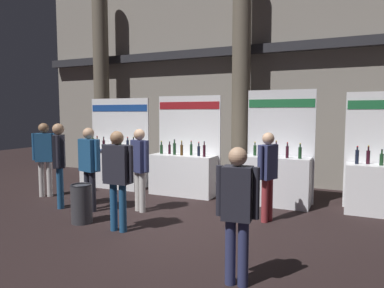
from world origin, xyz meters
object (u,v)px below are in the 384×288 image
at_px(exhibitor_booth_0, 114,164).
at_px(visitor_2, 237,205).
at_px(visitor_4, 89,161).
at_px(visitor_3, 140,163).
at_px(trash_bin, 82,203).
at_px(visitor_0, 44,153).
at_px(visitor_8, 268,170).
at_px(visitor_1, 118,171).
at_px(exhibitor_booth_2, 277,176).
at_px(visitor_6, 59,158).
at_px(exhibitor_booth_1, 184,170).

height_order(exhibitor_booth_0, visitor_2, exhibitor_booth_0).
relative_size(exhibitor_booth_0, visitor_4, 1.40).
bearing_deg(visitor_3, trash_bin, 84.10).
bearing_deg(visitor_0, visitor_8, 151.44).
bearing_deg(visitor_1, visitor_8, 35.25).
xyz_separation_m(trash_bin, visitor_2, (3.25, -1.05, 0.59)).
bearing_deg(visitor_8, exhibitor_booth_0, 95.15).
distance_m(exhibitor_booth_0, exhibitor_booth_2, 4.37).
bearing_deg(visitor_1, visitor_0, 156.23).
distance_m(exhibitor_booth_0, visitor_0, 1.84).
xyz_separation_m(visitor_4, visitor_6, (-0.73, -0.08, 0.03)).
height_order(trash_bin, visitor_3, visitor_3).
distance_m(exhibitor_booth_2, visitor_1, 3.56).
distance_m(visitor_3, visitor_6, 1.74).
bearing_deg(visitor_2, exhibitor_booth_0, -45.18).
bearing_deg(visitor_0, exhibitor_booth_1, 177.08).
bearing_deg(visitor_4, exhibitor_booth_1, -102.18).
bearing_deg(visitor_0, visitor_4, 132.16).
bearing_deg(exhibitor_booth_0, exhibitor_booth_1, -0.82).
xyz_separation_m(visitor_1, visitor_2, (2.37, -0.95, -0.07)).
relative_size(visitor_6, visitor_8, 1.08).
distance_m(exhibitor_booth_2, visitor_6, 4.63).
height_order(exhibitor_booth_0, visitor_1, exhibitor_booth_0).
distance_m(exhibitor_booth_0, visitor_3, 2.67).
distance_m(visitor_2, visitor_6, 4.67).
bearing_deg(exhibitor_booth_2, visitor_8, -86.34).
bearing_deg(exhibitor_booth_2, visitor_2, -85.43).
height_order(exhibitor_booth_0, visitor_0, exhibitor_booth_0).
relative_size(exhibitor_booth_0, visitor_0, 1.36).
height_order(visitor_2, visitor_6, visitor_6).
relative_size(visitor_0, visitor_8, 1.07).
bearing_deg(visitor_3, visitor_4, 44.07).
height_order(visitor_4, visitor_8, visitor_4).
bearing_deg(visitor_2, exhibitor_booth_1, -61.93).
bearing_deg(visitor_6, trash_bin, -158.53).
height_order(exhibitor_booth_1, visitor_0, exhibitor_booth_1).
relative_size(trash_bin, visitor_6, 0.40).
distance_m(exhibitor_booth_1, visitor_3, 1.76).
bearing_deg(visitor_8, visitor_2, -153.27).
bearing_deg(exhibitor_booth_2, visitor_0, -162.82).
bearing_deg(visitor_3, visitor_0, 19.21).
bearing_deg(visitor_0, visitor_6, 119.10).
relative_size(exhibitor_booth_0, visitor_3, 1.42).
bearing_deg(visitor_0, exhibitor_booth_0, -146.88).
height_order(visitor_0, visitor_8, visitor_0).
bearing_deg(visitor_4, visitor_8, -151.49).
relative_size(visitor_2, visitor_4, 0.95).
bearing_deg(trash_bin, exhibitor_booth_2, 43.25).
height_order(trash_bin, visitor_0, visitor_0).
bearing_deg(exhibitor_booth_1, visitor_1, -86.40).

